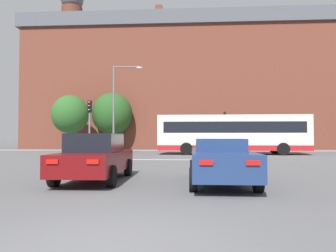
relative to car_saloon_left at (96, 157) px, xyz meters
name	(u,v)px	position (x,y,z in m)	size (l,w,h in m)	color
ground_plane	(102,248)	(1.97, -6.46, -0.78)	(400.00, 400.00, 0.00)	#545456
stop_line_strip	(171,160)	(1.97, 10.15, -0.78)	(7.83, 0.30, 0.01)	silver
far_pavement	(179,151)	(1.97, 24.08, -0.78)	(68.70, 2.50, 0.01)	gray
brick_civic_building	(207,88)	(5.59, 35.41, 7.61)	(47.33, 16.57, 23.23)	brown
car_saloon_left	(96,157)	(0.00, 0.00, 0.00)	(1.96, 4.59, 1.56)	#600C0F
car_roadster_right	(220,161)	(4.07, -0.46, -0.07)	(1.94, 4.90, 1.40)	navy
bus_crossing_lead	(232,133)	(6.69, 16.90, 0.96)	(12.34, 2.76, 3.24)	silver
traffic_light_near_left	(89,119)	(-3.54, 10.68, 1.85)	(0.26, 0.31, 3.89)	slate
traffic_light_far_right	(225,125)	(6.77, 23.18, 1.94)	(0.26, 0.31, 4.03)	slate
street_lamp_junction	(119,100)	(-2.68, 15.78, 3.75)	(2.47, 0.36, 7.37)	slate
pedestrian_waiting	(107,141)	(-5.73, 24.07, 0.24)	(0.41, 0.45, 1.74)	brown
pedestrian_walking_east	(203,141)	(4.55, 23.69, 0.26)	(0.46, 0.40, 1.76)	brown
pedestrian_walking_west	(101,141)	(-6.37, 24.03, 0.25)	(0.45, 0.35, 1.76)	brown
tree_by_building	(112,114)	(-5.71, 26.19, 3.30)	(4.58, 4.58, 6.50)	#4C3823
tree_kerbside	(70,114)	(-9.74, 23.82, 3.09)	(3.98, 3.98, 5.98)	#4C3823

